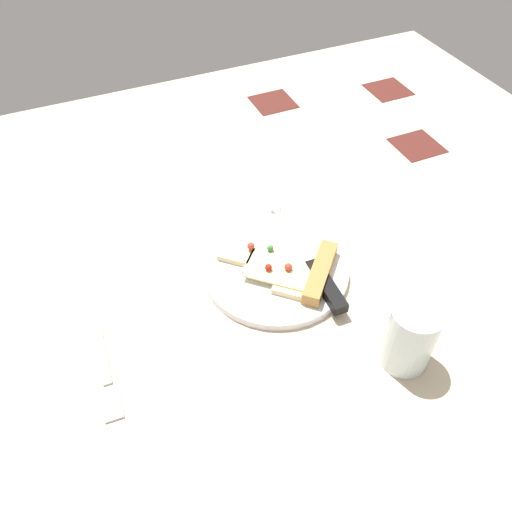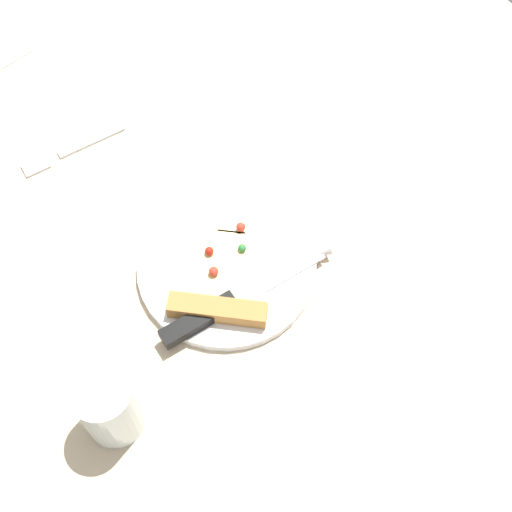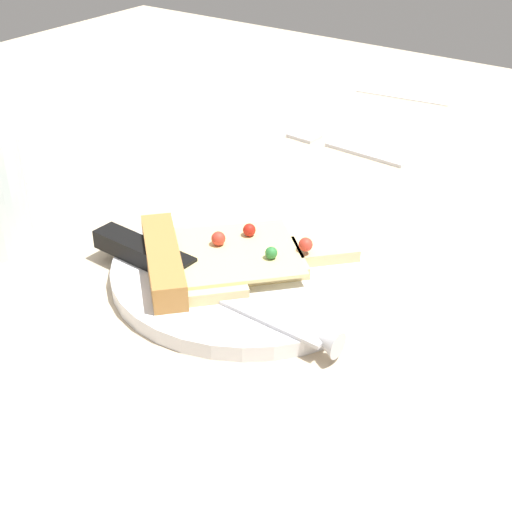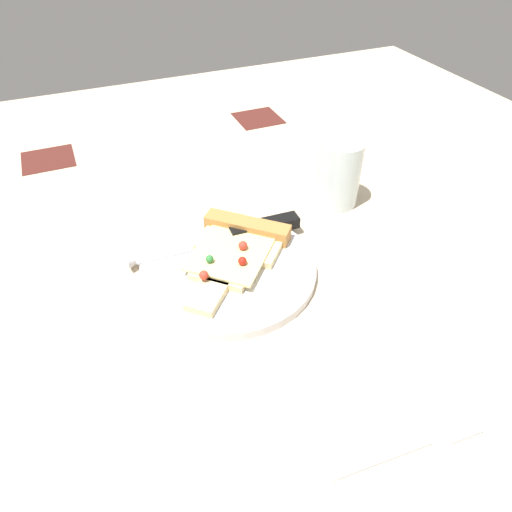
{
  "view_description": "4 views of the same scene",
  "coord_description": "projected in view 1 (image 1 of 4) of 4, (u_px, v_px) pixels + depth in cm",
  "views": [
    {
      "loc": [
        -25.98,
        -42.81,
        61.24
      ],
      "look_at": [
        -3.92,
        7.19,
        4.26
      ],
      "focal_mm": 36.91,
      "sensor_mm": 36.0,
      "label": 1
    },
    {
      "loc": [
        35.94,
        -14.99,
        78.13
      ],
      "look_at": [
        1.7,
        9.25,
        4.2
      ],
      "focal_mm": 48.81,
      "sensor_mm": 36.0,
      "label": 2
    },
    {
      "loc": [
        40.54,
        36.8,
        32.79
      ],
      "look_at": [
        1.46,
        8.93,
        3.92
      ],
      "focal_mm": 51.01,
      "sensor_mm": 36.0,
      "label": 3
    },
    {
      "loc": [
        -42.41,
        20.18,
        40.55
      ],
      "look_at": [
        -3.17,
        3.58,
        3.75
      ],
      "focal_mm": 31.97,
      "sensor_mm": 36.0,
      "label": 4
    }
  ],
  "objects": [
    {
      "name": "ground_plane",
      "position": [
        299.0,
        306.0,
        0.8
      ],
      "size": [
        144.02,
        144.02,
        3.0
      ],
      "color": "#C6B293",
      "rests_on": "ground"
    },
    {
      "name": "plate",
      "position": [
        276.0,
        269.0,
        0.82
      ],
      "size": [
        22.75,
        22.75,
        1.3
      ],
      "primitive_type": "cylinder",
      "color": "silver",
      "rests_on": "ground_plane"
    },
    {
      "name": "pizza_slice",
      "position": [
        292.0,
        267.0,
        0.8
      ],
      "size": [
        18.06,
        17.55,
        2.49
      ],
      "rotation": [
        0.0,
        0.0,
        0.82
      ],
      "color": "beige",
      "rests_on": "plate"
    },
    {
      "name": "knife",
      "position": [
        313.0,
        266.0,
        0.81
      ],
      "size": [
        3.13,
        24.07,
        2.45
      ],
      "rotation": [
        0.0,
        0.0,
        -0.04
      ],
      "color": "silver",
      "rests_on": "plate"
    },
    {
      "name": "drinking_glass",
      "position": [
        410.0,
        336.0,
        0.68
      ],
      "size": [
        6.68,
        6.68,
        10.29
      ],
      "primitive_type": "cylinder",
      "color": "silver",
      "rests_on": "ground_plane"
    },
    {
      "name": "fork",
      "position": [
        106.0,
        375.0,
        0.69
      ],
      "size": [
        2.77,
        15.38,
        0.8
      ],
      "rotation": [
        0.0,
        0.0,
        3.08
      ],
      "color": "silver",
      "rests_on": "ground_plane"
    }
  ]
}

